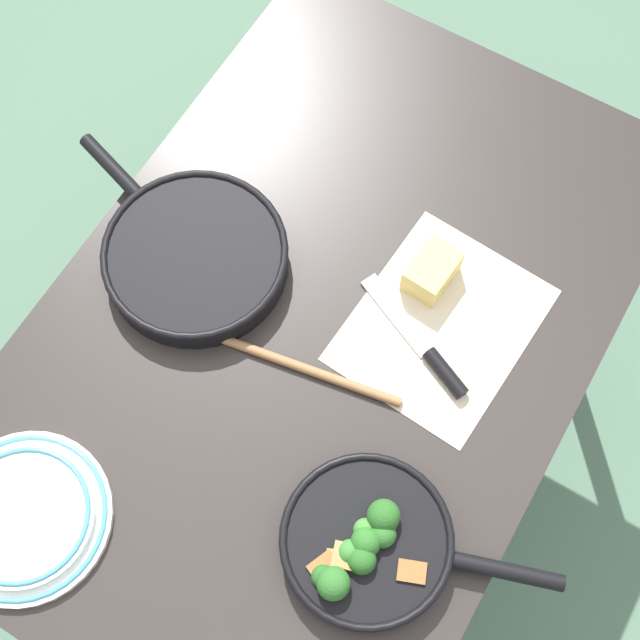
# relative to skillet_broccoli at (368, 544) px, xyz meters

# --- Properties ---
(ground_plane) EXTENTS (14.00, 14.00, 0.00)m
(ground_plane) POSITION_rel_skillet_broccoli_xyz_m (-0.26, -0.23, -0.77)
(ground_plane) COLOR #51755B
(dining_table_red) EXTENTS (1.23, 0.81, 0.74)m
(dining_table_red) POSITION_rel_skillet_broccoli_xyz_m (-0.26, -0.23, -0.11)
(dining_table_red) COLOR #2D2826
(dining_table_red) RESTS_ON ground_plane
(skillet_broccoli) EXTENTS (0.25, 0.39, 0.08)m
(skillet_broccoli) POSITION_rel_skillet_broccoli_xyz_m (0.00, 0.00, 0.00)
(skillet_broccoli) COLOR black
(skillet_broccoli) RESTS_ON dining_table_red
(skillet_eggs) EXTENTS (0.30, 0.43, 0.05)m
(skillet_eggs) POSITION_rel_skillet_broccoli_xyz_m (-0.25, -0.46, -0.00)
(skillet_eggs) COLOR black
(skillet_eggs) RESTS_ON dining_table_red
(wooden_spoon) EXTENTS (0.10, 0.40, 0.02)m
(wooden_spoon) POSITION_rel_skillet_broccoli_xyz_m (-0.17, -0.30, -0.02)
(wooden_spoon) COLOR #996B42
(wooden_spoon) RESTS_ON dining_table_red
(parchment_sheet) EXTENTS (0.33, 0.28, 0.00)m
(parchment_sheet) POSITION_rel_skillet_broccoli_xyz_m (-0.36, -0.07, -0.03)
(parchment_sheet) COLOR beige
(parchment_sheet) RESTS_ON dining_table_red
(grater_knife) EXTENTS (0.12, 0.23, 0.02)m
(grater_knife) POSITION_rel_skillet_broccoli_xyz_m (-0.30, -0.06, -0.02)
(grater_knife) COLOR silver
(grater_knife) RESTS_ON dining_table_red
(cheese_block) EXTENTS (0.09, 0.07, 0.06)m
(cheese_block) POSITION_rel_skillet_broccoli_xyz_m (-0.42, -0.12, 0.00)
(cheese_block) COLOR #EACC66
(cheese_block) RESTS_ON dining_table_red
(dinner_plate_stack) EXTENTS (0.25, 0.25, 0.03)m
(dinner_plate_stack) POSITION_rel_skillet_broccoli_xyz_m (0.22, -0.44, -0.01)
(dinner_plate_stack) COLOR white
(dinner_plate_stack) RESTS_ON dining_table_red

